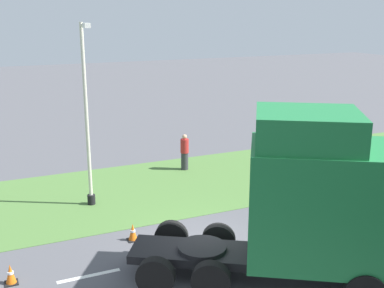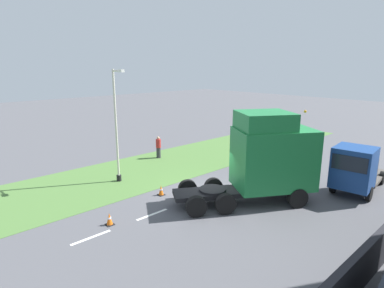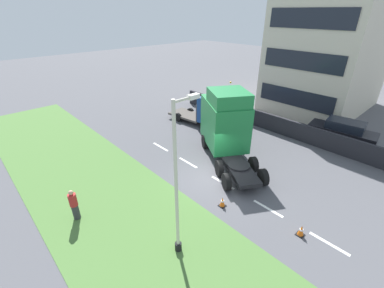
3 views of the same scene
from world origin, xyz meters
The scene contains 12 objects.
ground_plane centered at (0.00, 0.00, 0.00)m, with size 120.00×120.00×0.00m, color #515156.
grass_verge centered at (-6.00, 0.00, 0.01)m, with size 7.00×44.00×0.01m.
lane_markings centered at (0.00, -0.70, 0.00)m, with size 0.16×14.60×0.00m.
boundary_wall centered at (9.00, 0.00, 0.73)m, with size 0.25×24.00×1.47m.
building_block centered at (18.52, 1.55, 5.71)m, with size 11.89×8.44×12.51m.
lorry_cab centered at (2.81, 1.66, 2.44)m, with size 5.84×7.27×4.98m.
flatbed_truck centered at (5.65, 6.02, 1.48)m, with size 2.65×5.81×2.83m.
parked_car centered at (10.80, -3.57, 0.96)m, with size 2.41×4.96×1.96m.
lamp_post centered at (-5.17, -2.66, 3.24)m, with size 1.27×0.30×6.94m.
pedestrian centered at (-7.78, 2.38, 0.85)m, with size 0.39×0.39×1.74m.
traffic_cone_lead centered at (-1.65, -2.08, 0.28)m, with size 0.36×0.36×0.58m.
traffic_cone_trailing centered at (-0.48, -5.95, 0.28)m, with size 0.36×0.36×0.58m.
Camera 3 is at (-10.23, -8.88, 9.46)m, focal length 24.00 mm.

